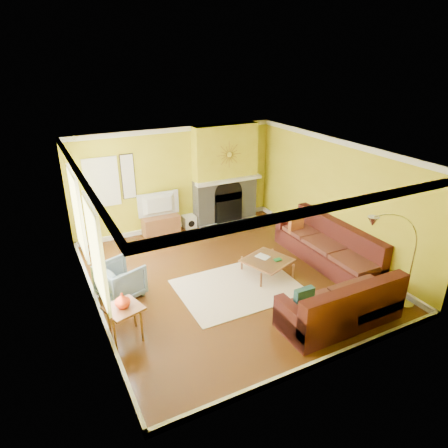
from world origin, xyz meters
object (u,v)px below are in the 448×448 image
side_table (125,322)px  media_console (161,226)px  sectional_sofa (305,261)px  armchair (120,280)px  coffee_table (267,267)px  arc_lamp (392,264)px

side_table → media_console: bearing=62.9°
media_console → side_table: size_ratio=1.57×
sectional_sofa → armchair: (-3.55, 1.16, -0.10)m
armchair → side_table: bearing=149.6°
media_console → coffee_table: bearing=-65.0°
side_table → sectional_sofa: bearing=1.8°
coffee_table → arc_lamp: bearing=-61.8°
sectional_sofa → armchair: size_ratio=4.77×
sectional_sofa → coffee_table: (-0.55, 0.58, -0.27)m
coffee_table → side_table: side_table is taller
sectional_sofa → side_table: (-3.79, -0.12, -0.15)m
sectional_sofa → arc_lamp: bearing=-68.9°
sectional_sofa → side_table: sectional_sofa is taller
armchair → arc_lamp: arc_lamp is taller
media_console → arc_lamp: (2.54, -5.12, 0.75)m
sectional_sofa → media_console: 4.03m
armchair → side_table: armchair is taller
coffee_table → arc_lamp: 2.59m
sectional_sofa → media_console: sectional_sofa is taller
sectional_sofa → arc_lamp: arc_lamp is taller
coffee_table → arc_lamp: arc_lamp is taller
sectional_sofa → side_table: 3.79m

